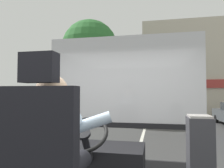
# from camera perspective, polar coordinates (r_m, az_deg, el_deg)

# --- Properties ---
(ground) EXTENTS (18.00, 44.00, 0.06)m
(ground) POSITION_cam_1_polar(r_m,az_deg,el_deg) (10.63, 9.01, -12.08)
(ground) COLOR #393939
(bus_driver) EXTENTS (0.73, 0.54, 0.74)m
(bus_driver) POSITION_cam_1_polar(r_m,az_deg,el_deg) (1.53, -15.50, -15.52)
(bus_driver) COLOR black
(bus_driver) RESTS_ON driver_seat
(steering_console) EXTENTS (1.10, 0.97, 0.77)m
(steering_console) POSITION_cam_1_polar(r_m,az_deg,el_deg) (2.60, -4.20, -20.48)
(steering_console) COLOR black
(steering_console) RESTS_ON bus_floor
(fare_box) EXTENTS (0.22, 0.25, 0.81)m
(fare_box) POSITION_cam_1_polar(r_m,az_deg,el_deg) (2.26, 23.08, -18.21)
(fare_box) COLOR #333338
(fare_box) RESTS_ON bus_floor
(windshield_panel) EXTENTS (2.50, 0.08, 1.48)m
(windshield_panel) POSITION_cam_1_polar(r_m,az_deg,el_deg) (3.33, 3.00, -2.03)
(windshield_panel) COLOR silver
(street_tree) EXTENTS (3.54, 3.54, 6.44)m
(street_tree) POSITION_cam_1_polar(r_m,az_deg,el_deg) (13.62, -6.09, 9.84)
(street_tree) COLOR #4C3828
(street_tree) RESTS_ON ground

